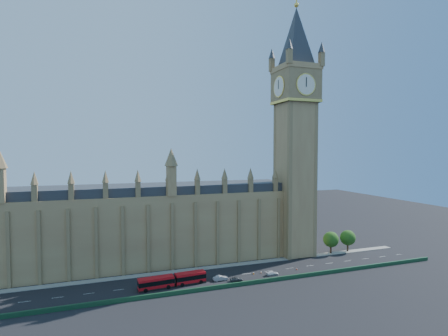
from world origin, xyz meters
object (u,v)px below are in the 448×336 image
object	(u,v)px
car_grey	(236,279)
car_white	(272,273)
red_bus	(173,280)
car_silver	(220,278)

from	to	relation	value
car_grey	car_white	world-z (taller)	car_grey
red_bus	car_grey	world-z (taller)	red_bus
car_grey	car_silver	xyz separation A→B (m)	(-4.47, 2.11, 0.10)
red_bus	car_silver	xyz separation A→B (m)	(14.84, -0.26, -1.04)
red_bus	car_silver	world-z (taller)	red_bus
red_bus	car_silver	distance (m)	14.88
red_bus	car_white	distance (m)	32.17
car_white	red_bus	bearing A→B (deg)	86.23
red_bus	car_grey	xyz separation A→B (m)	(19.30, -2.37, -1.14)
car_silver	red_bus	bearing A→B (deg)	89.05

